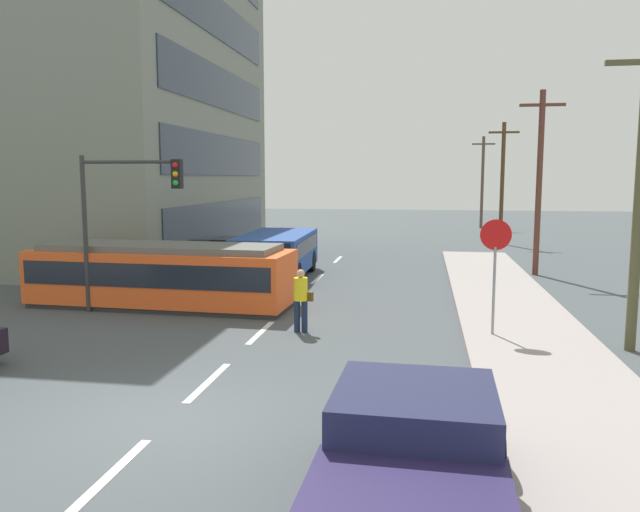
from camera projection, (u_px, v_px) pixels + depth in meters
name	position (u px, v px, depth m)	size (l,w,h in m)	color
ground_plane	(292.00, 303.00, 20.12)	(120.00, 120.00, 0.00)	#474D51
sidewalk_curb_right	(531.00, 341.00, 15.09)	(3.20, 36.00, 0.14)	#9E9492
lane_stripe_0	(108.00, 477.00, 8.38)	(0.16, 2.40, 0.01)	silver
lane_stripe_1	(208.00, 382.00, 12.29)	(0.16, 2.40, 0.01)	silver
lane_stripe_2	(261.00, 333.00, 16.21)	(0.16, 2.40, 0.01)	silver
lane_stripe_3	(317.00, 279.00, 24.83)	(0.16, 2.40, 0.01)	silver
lane_stripe_4	(338.00, 259.00, 30.70)	(0.16, 2.40, 0.01)	silver
corner_building	(55.00, 98.00, 31.15)	(17.39, 16.87, 16.00)	gray
streetcar_tram	(162.00, 274.00, 19.48)	(8.33, 2.87, 1.98)	#F35923
city_bus	(277.00, 252.00, 25.01)	(2.69, 5.99, 1.80)	#244799
pedestrian_crossing	(301.00, 297.00, 16.17)	(0.51, 0.36, 1.67)	#182540
pickup_truck_parked	(412.00, 468.00, 6.95)	(2.38, 5.05, 1.55)	#271F4B
parked_sedan_mid	(161.00, 267.00, 23.69)	(2.04, 4.20, 1.19)	silver
parked_sedan_far	(220.00, 249.00, 29.75)	(2.13, 4.04, 1.19)	#A0251C
stop_sign	(495.00, 253.00, 15.29)	(0.76, 0.07, 2.88)	gray
traffic_light_mast	(124.00, 202.00, 18.13)	(3.15, 0.33, 4.69)	#333333
utility_pole_near	(640.00, 189.00, 14.08)	(1.80, 0.24, 7.19)	brown
utility_pole_mid	(539.00, 180.00, 25.41)	(1.80, 0.24, 7.56)	brown
utility_pole_far	(502.00, 181.00, 37.53)	(1.80, 0.24, 7.35)	#53381F
utility_pole_distant	(482.00, 180.00, 49.54)	(1.80, 0.24, 7.30)	brown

